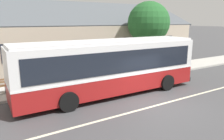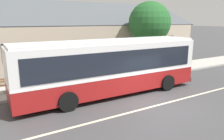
% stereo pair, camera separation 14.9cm
% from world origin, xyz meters
% --- Properties ---
extents(ground_plane, '(300.00, 300.00, 0.00)m').
position_xyz_m(ground_plane, '(0.00, 0.00, 0.00)').
color(ground_plane, '#424244').
extents(sidewalk_far, '(60.00, 3.00, 0.15)m').
position_xyz_m(sidewalk_far, '(0.00, 6.00, 0.07)').
color(sidewalk_far, '#ADAAA3').
rests_on(sidewalk_far, ground).
extents(lane_divider_stripe, '(60.00, 0.16, 0.01)m').
position_xyz_m(lane_divider_stripe, '(0.00, 0.00, 0.00)').
color(lane_divider_stripe, beige).
rests_on(lane_divider_stripe, ground).
extents(community_building, '(22.39, 10.94, 7.30)m').
position_xyz_m(community_building, '(1.64, 14.04, 2.08)').
color(community_building, tan).
rests_on(community_building, ground).
extents(transit_bus, '(11.29, 2.91, 3.23)m').
position_xyz_m(transit_bus, '(-1.27, 2.90, 1.73)').
color(transit_bus, maroon).
rests_on(transit_bus, ground).
extents(street_tree_primary, '(3.67, 3.67, 5.99)m').
position_xyz_m(street_tree_primary, '(5.11, 6.97, 4.14)').
color(street_tree_primary, '#4C3828').
rests_on(street_tree_primary, ground).
extents(bus_stop_sign, '(0.36, 0.07, 2.40)m').
position_xyz_m(bus_stop_sign, '(4.93, 4.99, 1.64)').
color(bus_stop_sign, gray).
rests_on(bus_stop_sign, sidewalk_far).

